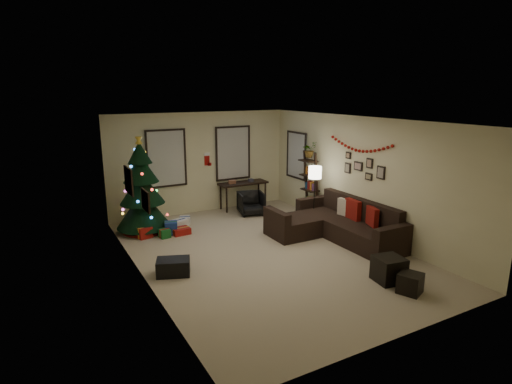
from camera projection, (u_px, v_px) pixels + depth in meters
The scene contains 29 objects.
floor at pixel (266, 253), 8.63m from camera, with size 7.00×7.00×0.00m, color tan.
ceiling at pixel (267, 120), 7.99m from camera, with size 7.00×7.00×0.00m, color white.
wall_back at pixel (201, 163), 11.29m from camera, with size 5.00×5.00×0.00m, color beige.
wall_front at pixel (405, 245), 5.34m from camera, with size 5.00×5.00×0.00m, color beige.
wall_left at pixel (140, 206), 7.14m from camera, with size 7.00×7.00×0.00m, color beige.
wall_right at pixel (361, 177), 9.49m from camera, with size 7.00×7.00×0.00m, color beige.
window_back_left at pixel (166, 158), 10.77m from camera, with size 1.05×0.06×1.50m.
window_back_right at pixel (233, 153), 11.66m from camera, with size 1.05×0.06×1.50m.
window_right_wall at pixel (297, 155), 11.61m from camera, with size 0.06×0.90×1.30m.
christmas_tree at pixel (142, 192), 9.74m from camera, with size 1.25×1.25×2.32m.
presents at pixel (166, 228), 9.84m from camera, with size 1.50×1.01×0.30m.
sofa at pixel (335, 226), 9.45m from camera, with size 1.94×2.82×0.88m.
pillow_red_a at pixel (372, 217), 8.92m from camera, with size 0.11×0.40×0.40m, color maroon.
pillow_red_b at pixel (353, 210), 9.44m from camera, with size 0.12×0.46×0.46m, color maroon.
pillow_cream at pixel (346, 207), 9.65m from camera, with size 0.11×0.39×0.39m, color beige.
ottoman_near at pixel (389, 269), 7.30m from camera, with size 0.47×0.47×0.45m, color black.
ottoman_far at pixel (410, 283), 6.90m from camera, with size 0.36×0.36×0.34m, color black.
desk at pixel (243, 185), 11.75m from camera, with size 1.38×0.49×0.74m.
desk_chair at pixel (251, 203), 11.23m from camera, with size 0.60×0.56×0.62m, color black.
bookshelf at pixel (311, 185), 10.90m from camera, with size 0.30×0.51×1.74m.
potted_plant at pixel (310, 147), 10.75m from camera, with size 0.47×0.41×0.53m, color #4C4C4C.
floor_lamp at pixel (315, 176), 10.11m from camera, with size 0.31×0.31×1.48m.
art_map at pixel (129, 181), 7.80m from camera, with size 0.04×0.60×0.50m.
art_abstract at pixel (146, 200), 6.81m from camera, with size 0.04×0.45×0.35m.
gallery at pixel (364, 168), 9.36m from camera, with size 0.03×1.25×0.54m.
garland at pixel (360, 146), 9.35m from camera, with size 0.08×1.90×0.30m, color #A5140C, non-canonical shape.
stocking_left at pixel (194, 155), 11.24m from camera, with size 0.20×0.05×0.36m.
stocking_right at pixel (207, 159), 11.35m from camera, with size 0.20×0.05×0.36m.
storage_bin at pixel (173, 267), 7.59m from camera, with size 0.59×0.39×0.30m, color black.
Camera 1 is at (-4.09, -6.98, 3.27)m, focal length 29.42 mm.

